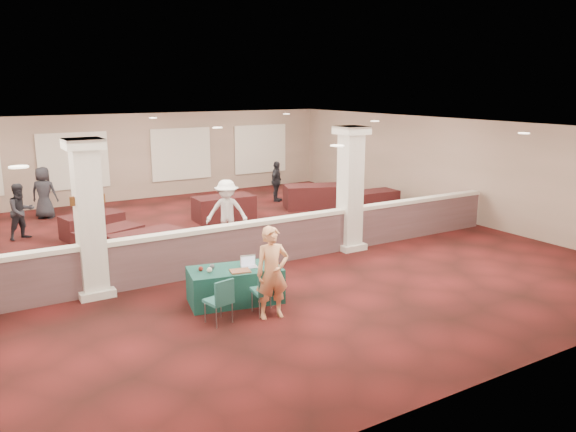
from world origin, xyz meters
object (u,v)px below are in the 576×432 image
woman (272,273)px  far_table_front_right (373,201)px  far_table_front_center (147,246)px  conf_chair_side (221,298)px  attendee_c (276,181)px  conf_chair_main (267,287)px  far_table_back_left (92,226)px  far_table_back_center (224,208)px  far_table_front_left (110,241)px  far_table_back_right (313,197)px  attendee_a (21,211)px  near_table (235,285)px  attendee_d (44,193)px  attendee_b (227,212)px

woman → far_table_front_right: bearing=49.3°
far_table_front_center → far_table_front_right: bearing=10.0°
conf_chair_side → far_table_front_right: size_ratio=0.50×
far_table_front_right → attendee_c: (-2.01, 3.11, 0.40)m
conf_chair_main → far_table_front_center: 4.61m
far_table_back_left → far_table_back_center: 4.08m
far_table_front_left → far_table_back_right: 7.76m
far_table_back_left → attendee_a: attendee_a is taller
near_table → far_table_front_left: size_ratio=1.10×
conf_chair_main → woman: (0.04, -0.13, 0.32)m
near_table → far_table_front_right: 9.22m
far_table_front_right → attendee_c: size_ratio=1.14×
woman → far_table_front_center: (-0.90, 4.66, -0.51)m
far_table_front_left → conf_chair_side: bearing=-83.5°
far_table_front_left → attendee_a: bearing=122.2°
conf_chair_side → far_table_front_center: (0.04, 4.45, -0.15)m
far_table_front_center → attendee_a: size_ratio=1.11×
attendee_d → near_table: bearing=133.6°
near_table → far_table_front_left: near_table is taller
far_table_front_right → far_table_back_center: (-4.92, 1.43, 0.04)m
near_table → attendee_b: 4.31m
attendee_b → attendee_a: bearing=174.9°
far_table_back_left → far_table_back_center: bearing=0.0°
near_table → conf_chair_side: 1.10m
attendee_a → attendee_d: (0.94, 2.40, 0.05)m
woman → attendee_b: bearing=83.8°
attendee_a → far_table_front_right: bearing=-36.3°
far_table_front_center → attendee_b: size_ratio=1.00×
near_table → far_table_front_center: far_table_front_center is taller
attendee_c → attendee_d: size_ratio=0.89×
near_table → attendee_a: 7.92m
far_table_back_right → attendee_b: bearing=-150.4°
conf_chair_side → far_table_front_left: 5.48m
near_table → woman: (0.25, -1.05, 0.52)m
near_table → far_table_front_center: (-0.65, 3.61, 0.01)m
far_table_front_left → attendee_c: attendee_c is taller
far_table_front_right → far_table_back_left: bearing=171.0°
far_table_front_left → far_table_back_left: 1.91m
attendee_b → woman: bearing=-75.5°
far_table_front_center → far_table_back_right: (6.86, 2.90, 0.05)m
near_table → conf_chair_main: (0.21, -0.92, 0.20)m
conf_chair_side → far_table_back_center: bearing=53.3°
woman → far_table_front_left: (-1.56, 5.64, -0.53)m
attendee_a → far_table_front_left: bearing=-82.3°
near_table → woman: 1.20m
far_table_back_center → attendee_b: attendee_b is taller
conf_chair_main → conf_chair_side: size_ratio=1.08×
far_table_front_center → far_table_back_center: (3.43, 2.90, 0.03)m
woman → attendee_b: 5.18m
attendee_a → attendee_b: size_ratio=0.90×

